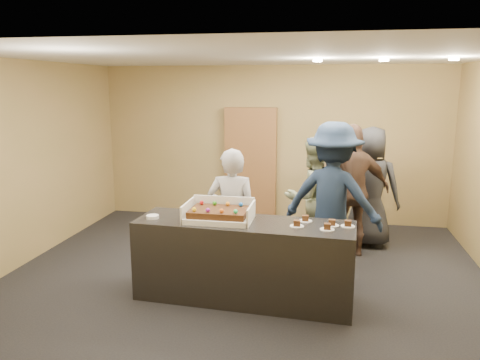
% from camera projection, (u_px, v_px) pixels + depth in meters
% --- Properties ---
extents(room, '(6.04, 6.00, 2.70)m').
position_uv_depth(room, '(247.00, 169.00, 5.76)').
color(room, black).
rests_on(room, ground).
extents(serving_counter, '(2.44, 0.84, 0.90)m').
position_uv_depth(serving_counter, '(244.00, 260.00, 5.21)').
color(serving_counter, black).
rests_on(serving_counter, floor).
extents(storage_cabinet, '(0.90, 0.15, 1.99)m').
position_uv_depth(storage_cabinet, '(251.00, 165.00, 8.22)').
color(storage_cabinet, brown).
rests_on(storage_cabinet, floor).
extents(cake_box, '(0.74, 0.51, 0.22)m').
position_uv_depth(cake_box, '(220.00, 216.00, 5.19)').
color(cake_box, white).
rests_on(cake_box, serving_counter).
extents(sheet_cake, '(0.63, 0.43, 0.12)m').
position_uv_depth(sheet_cake, '(219.00, 212.00, 5.15)').
color(sheet_cake, black).
rests_on(sheet_cake, cake_box).
extents(plate_stack, '(0.14, 0.14, 0.04)m').
position_uv_depth(plate_stack, '(153.00, 217.00, 5.25)').
color(plate_stack, white).
rests_on(plate_stack, serving_counter).
extents(slice_a, '(0.15, 0.15, 0.07)m').
position_uv_depth(slice_a, '(297.00, 224.00, 4.94)').
color(slice_a, white).
rests_on(slice_a, serving_counter).
extents(slice_b, '(0.15, 0.15, 0.07)m').
position_uv_depth(slice_b, '(305.00, 219.00, 5.13)').
color(slice_b, white).
rests_on(slice_b, serving_counter).
extents(slice_c, '(0.15, 0.15, 0.07)m').
position_uv_depth(slice_c, '(327.00, 228.00, 4.83)').
color(slice_c, white).
rests_on(slice_c, serving_counter).
extents(slice_d, '(0.15, 0.15, 0.07)m').
position_uv_depth(slice_d, '(332.00, 224.00, 4.97)').
color(slice_d, white).
rests_on(slice_d, serving_counter).
extents(slice_e, '(0.15, 0.15, 0.07)m').
position_uv_depth(slice_e, '(348.00, 224.00, 4.94)').
color(slice_e, white).
rests_on(slice_e, serving_counter).
extents(person_server_grey, '(0.62, 0.42, 1.65)m').
position_uv_depth(person_server_grey, '(232.00, 216.00, 5.61)').
color(person_server_grey, '#A3A2A7').
rests_on(person_server_grey, floor).
extents(person_sage_man, '(1.03, 0.98, 1.68)m').
position_uv_depth(person_sage_man, '(312.00, 197.00, 6.50)').
color(person_sage_man, '#929C72').
rests_on(person_sage_man, floor).
extents(person_navy_man, '(1.39, 1.02, 1.93)m').
position_uv_depth(person_navy_man, '(333.00, 199.00, 5.86)').
color(person_navy_man, '#1A2941').
rests_on(person_navy_man, floor).
extents(person_brown_extra, '(1.18, 0.80, 1.85)m').
position_uv_depth(person_brown_extra, '(352.00, 191.00, 6.48)').
color(person_brown_extra, '#4F372A').
rests_on(person_brown_extra, floor).
extents(person_dark_suit, '(0.99, 0.77, 1.79)m').
position_uv_depth(person_dark_suit, '(370.00, 187.00, 6.90)').
color(person_dark_suit, '#27272C').
rests_on(person_dark_suit, floor).
extents(ceiling_spotlights, '(1.72, 0.12, 0.03)m').
position_uv_depth(ceiling_spotlights, '(384.00, 60.00, 5.69)').
color(ceiling_spotlights, '#FFEAC6').
rests_on(ceiling_spotlights, ceiling).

